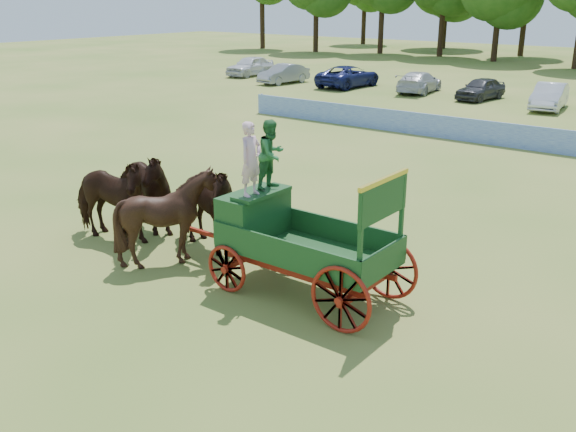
{
  "coord_description": "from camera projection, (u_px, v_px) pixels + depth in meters",
  "views": [
    {
      "loc": [
        9.4,
        -9.65,
        6.26
      ],
      "look_at": [
        0.59,
        1.78,
        1.3
      ],
      "focal_mm": 40.0,
      "sensor_mm": 36.0,
      "label": 1
    }
  ],
  "objects": [
    {
      "name": "ground",
      "position": [
        220.0,
        284.0,
        14.69
      ],
      "size": [
        160.0,
        160.0,
        0.0
      ],
      "primitive_type": "plane",
      "color": "olive",
      "rests_on": "ground"
    },
    {
      "name": "horse_lead_left",
      "position": [
        108.0,
        199.0,
        16.92
      ],
      "size": [
        2.97,
        1.7,
        2.37
      ],
      "primitive_type": "imported",
      "rotation": [
        0.0,
        0.0,
        1.73
      ],
      "color": "black",
      "rests_on": "ground"
    },
    {
      "name": "horse_lead_right",
      "position": [
        141.0,
        190.0,
        17.74
      ],
      "size": [
        2.99,
        1.75,
        2.37
      ],
      "primitive_type": "imported",
      "rotation": [
        0.0,
        0.0,
        1.39
      ],
      "color": "black",
      "rests_on": "ground"
    },
    {
      "name": "horse_wheel_left",
      "position": [
        170.0,
        217.0,
        15.53
      ],
      "size": [
        2.57,
        2.4,
        2.37
      ],
      "primitive_type": "imported",
      "rotation": [
        0.0,
        0.0,
        1.82
      ],
      "color": "black",
      "rests_on": "ground"
    },
    {
      "name": "horse_wheel_right",
      "position": [
        203.0,
        206.0,
        16.36
      ],
      "size": [
        2.99,
        1.76,
        2.37
      ],
      "primitive_type": "imported",
      "rotation": [
        0.0,
        0.0,
        1.39
      ],
      "color": "black",
      "rests_on": "ground"
    },
    {
      "name": "farm_dray",
      "position": [
        280.0,
        217.0,
        14.11
      ],
      "size": [
        5.99,
        2.0,
        3.76
      ],
      "color": "maroon",
      "rests_on": "ground"
    },
    {
      "name": "sponsor_banner",
      "position": [
        482.0,
        132.0,
        28.58
      ],
      "size": [
        26.0,
        0.08,
        1.05
      ],
      "primitive_type": "cube",
      "color": "#2042AD",
      "rests_on": "ground"
    },
    {
      "name": "parked_cars",
      "position": [
        482.0,
        89.0,
        40.27
      ],
      "size": [
        41.79,
        7.57,
        1.61
      ],
      "color": "silver",
      "rests_on": "ground"
    }
  ]
}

